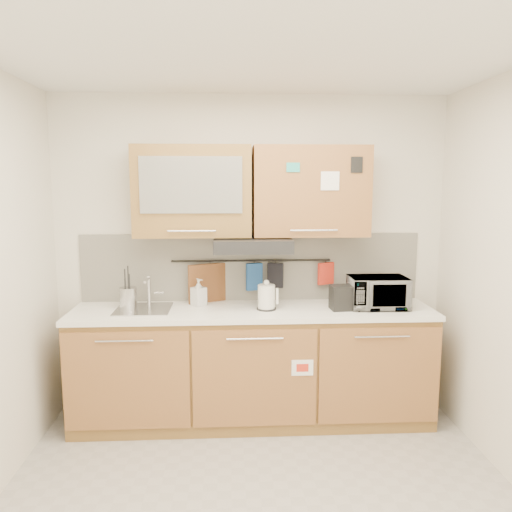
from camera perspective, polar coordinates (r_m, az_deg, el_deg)
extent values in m
plane|color=white|center=(2.70, 0.88, 23.44)|extent=(3.20, 3.20, 0.00)
plane|color=silver|center=(4.15, -0.57, 0.12)|extent=(3.20, 0.00, 3.20)
cube|color=olive|center=(4.08, -0.37, -12.55)|extent=(2.80, 0.60, 0.88)
cube|color=black|center=(4.23, -0.36, -17.48)|extent=(2.80, 0.54, 0.10)
cube|color=#A8663B|center=(3.85, -14.57, -13.66)|extent=(0.91, 0.02, 0.74)
cylinder|color=silver|center=(3.72, -14.83, -9.37)|extent=(0.41, 0.01, 0.01)
cube|color=#A8663B|center=(3.78, -0.14, -13.81)|extent=(0.91, 0.02, 0.74)
cylinder|color=silver|center=(3.65, -0.12, -9.45)|extent=(0.41, 0.01, 0.01)
cube|color=#A8663B|center=(3.93, 13.94, -13.15)|extent=(0.91, 0.02, 0.74)
cylinder|color=silver|center=(3.81, 14.22, -8.94)|extent=(0.41, 0.01, 0.01)
cube|color=white|center=(3.93, -0.37, -6.32)|extent=(2.82, 0.62, 0.04)
cube|color=silver|center=(4.16, -0.56, -1.27)|extent=(2.80, 0.02, 0.56)
cube|color=olive|center=(3.94, -7.22, 7.34)|extent=(0.90, 0.35, 0.70)
cube|color=silver|center=(3.76, -7.44, 8.05)|extent=(0.76, 0.02, 0.42)
cube|color=#A8663B|center=(3.98, 6.21, 7.37)|extent=(0.90, 0.35, 0.70)
cube|color=white|center=(3.82, 8.46, 8.48)|extent=(0.14, 0.00, 0.14)
cube|color=black|center=(3.89, -0.41, 1.33)|extent=(0.60, 0.46, 0.10)
cube|color=silver|center=(3.99, -12.74, -6.09)|extent=(0.42, 0.40, 0.03)
cylinder|color=silver|center=(4.11, -12.15, -3.85)|extent=(0.03, 0.03, 0.24)
cylinder|color=silver|center=(4.01, -12.37, -2.69)|extent=(0.02, 0.18, 0.02)
cylinder|color=black|center=(4.11, -0.54, -0.54)|extent=(1.30, 0.02, 0.02)
cylinder|color=#ABABAF|center=(4.04, -14.38, -4.67)|extent=(0.14, 0.14, 0.17)
cylinder|color=black|center=(4.04, -14.70, -3.63)|extent=(0.01, 0.01, 0.31)
cylinder|color=black|center=(4.00, -14.22, -3.95)|extent=(0.01, 0.01, 0.28)
cylinder|color=black|center=(4.04, -14.37, -3.44)|extent=(0.01, 0.01, 0.34)
cylinder|color=black|center=(4.01, -14.70, -4.20)|extent=(0.01, 0.01, 0.25)
cylinder|color=silver|center=(3.88, 1.19, -4.73)|extent=(0.14, 0.14, 0.19)
sphere|color=silver|center=(3.85, 1.20, -3.06)|extent=(0.04, 0.04, 0.04)
cube|color=silver|center=(3.88, 2.44, -4.60)|extent=(0.02, 0.03, 0.12)
cylinder|color=black|center=(3.90, 1.19, -6.01)|extent=(0.15, 0.15, 0.01)
cube|color=black|center=(3.95, 10.33, -4.68)|extent=(0.26, 0.17, 0.19)
cube|color=black|center=(3.91, 9.74, -3.47)|extent=(0.08, 0.11, 0.01)
cube|color=black|center=(3.94, 10.98, -3.42)|extent=(0.08, 0.11, 0.01)
imported|color=#999999|center=(4.04, 13.74, -4.06)|extent=(0.44, 0.30, 0.25)
imported|color=#999999|center=(4.03, -6.57, -4.11)|extent=(0.14, 0.14, 0.22)
cube|color=brown|center=(4.14, -5.25, -4.04)|extent=(0.35, 0.18, 0.46)
cube|color=#204D94|center=(4.12, -0.20, -2.38)|extent=(0.14, 0.07, 0.22)
cube|color=black|center=(4.13, 2.22, -2.23)|extent=(0.14, 0.07, 0.21)
cube|color=red|center=(4.19, 7.99, -1.99)|extent=(0.14, 0.08, 0.18)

